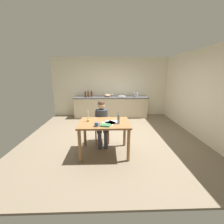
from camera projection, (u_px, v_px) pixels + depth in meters
ground_plane at (113, 137)px, 4.63m from camera, size 5.20×5.20×0.04m
wall_back at (111, 87)px, 6.83m from camera, size 5.20×0.12×2.60m
wall_right at (201, 94)px, 4.39m from camera, size 0.12×5.20×2.60m
kitchen_counter at (111, 107)px, 6.69m from camera, size 3.21×0.64×0.90m
dining_table at (104, 127)px, 3.51m from camera, size 1.17×0.87×0.78m
chair_at_table at (102, 125)px, 4.20m from camera, size 0.44×0.44×0.87m
person_seated at (102, 120)px, 4.01m from camera, size 0.35×0.61×1.19m
coffee_mug at (97, 124)px, 3.19m from camera, size 0.12×0.08×0.09m
candlestick at (88, 118)px, 3.51m from camera, size 0.06×0.06×0.27m
book_magazine at (105, 125)px, 3.23m from camera, size 0.24×0.22×0.03m
paper_letter at (110, 122)px, 3.46m from camera, size 0.35×0.36×0.00m
paper_bill at (114, 122)px, 3.48m from camera, size 0.22×0.30×0.00m
paper_envelope at (107, 123)px, 3.39m from camera, size 0.26×0.33×0.00m
wine_bottle_on_table at (119, 119)px, 3.34m from camera, size 0.06×0.06×0.28m
sink_unit at (122, 96)px, 6.59m from camera, size 0.36×0.36×0.24m
bottle_oil at (85, 94)px, 6.51m from camera, size 0.07×0.07×0.26m
bottle_vinegar at (88, 94)px, 6.48m from camera, size 0.06×0.06×0.31m
bottle_wine_red at (92, 94)px, 6.61m from camera, size 0.08×0.08×0.28m
mixing_bowl at (107, 96)px, 6.58m from camera, size 0.25×0.25×0.11m
stovetop_kettle at (136, 95)px, 6.59m from camera, size 0.18×0.18×0.22m
wine_glass_near_sink at (112, 94)px, 6.70m from camera, size 0.07×0.07×0.15m
wine_glass_by_kettle at (110, 94)px, 6.69m from camera, size 0.07×0.07×0.15m
wine_glass_back_left at (108, 94)px, 6.69m from camera, size 0.07×0.07×0.15m
wine_glass_back_right at (106, 94)px, 6.69m from camera, size 0.07×0.07×0.15m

